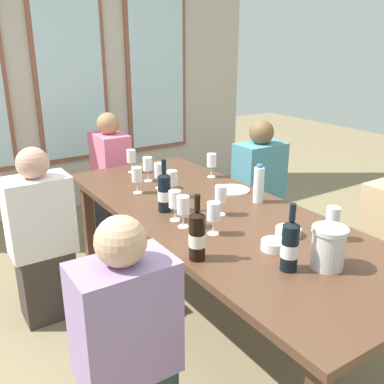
{
  "coord_description": "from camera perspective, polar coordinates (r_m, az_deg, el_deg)",
  "views": [
    {
      "loc": [
        -1.39,
        -1.87,
        1.69
      ],
      "look_at": [
        0.0,
        0.27,
        0.79
      ],
      "focal_mm": 40.72,
      "sensor_mm": 36.0,
      "label": 1
    }
  ],
  "objects": [
    {
      "name": "wine_glass_2",
      "position": [
        3.06,
        -5.83,
        3.6
      ],
      "size": [
        0.07,
        0.07,
        0.17
      ],
      "color": "white",
      "rests_on": "dining_table"
    },
    {
      "name": "wine_bottle_1",
      "position": [
        1.96,
        0.68,
        -5.66
      ],
      "size": [
        0.08,
        0.08,
        0.31
      ],
      "color": "black",
      "rests_on": "dining_table"
    },
    {
      "name": "wine_glass_5",
      "position": [
        2.83,
        -7.23,
        2.21
      ],
      "size": [
        0.07,
        0.07,
        0.17
      ],
      "color": "white",
      "rests_on": "dining_table"
    },
    {
      "name": "wine_glass_6",
      "position": [
        2.29,
        -1.17,
        -1.92
      ],
      "size": [
        0.07,
        0.07,
        0.17
      ],
      "color": "white",
      "rests_on": "dining_table"
    },
    {
      "name": "wine_bottle_2",
      "position": [
        1.92,
        12.71,
        -6.82
      ],
      "size": [
        0.08,
        0.08,
        0.31
      ],
      "color": "black",
      "rests_on": "dining_table"
    },
    {
      "name": "wine_glass_9",
      "position": [
        2.73,
        -2.63,
        1.64
      ],
      "size": [
        0.07,
        0.07,
        0.17
      ],
      "color": "white",
      "rests_on": "dining_table"
    },
    {
      "name": "wine_glass_7",
      "position": [
        3.29,
        -7.96,
        4.54
      ],
      "size": [
        0.07,
        0.07,
        0.17
      ],
      "color": "white",
      "rests_on": "dining_table"
    },
    {
      "name": "dining_table",
      "position": [
        2.55,
        3.29,
        -4.17
      ],
      "size": [
        0.96,
        2.44,
        0.74
      ],
      "color": "#4F3323",
      "rests_on": "ground"
    },
    {
      "name": "wine_glass_4",
      "position": [
        2.46,
        3.83,
        -0.44
      ],
      "size": [
        0.07,
        0.07,
        0.17
      ],
      "color": "white",
      "rests_on": "dining_table"
    },
    {
      "name": "tasting_bowl_0",
      "position": [
        2.28,
        12.49,
        -5.09
      ],
      "size": [
        0.13,
        0.13,
        0.04
      ],
      "primitive_type": "cylinder",
      "color": "white",
      "rests_on": "dining_table"
    },
    {
      "name": "wine_glass_10",
      "position": [
        2.25,
        17.98,
        -3.17
      ],
      "size": [
        0.07,
        0.07,
        0.17
      ],
      "color": "white",
      "rests_on": "dining_table"
    },
    {
      "name": "water_bottle",
      "position": [
        2.68,
        8.73,
        0.98
      ],
      "size": [
        0.06,
        0.06,
        0.24
      ],
      "color": "white",
      "rests_on": "dining_table"
    },
    {
      "name": "wine_glass_0",
      "position": [
        2.91,
        -4.29,
        2.79
      ],
      "size": [
        0.07,
        0.07,
        0.17
      ],
      "color": "white",
      "rests_on": "dining_table"
    },
    {
      "name": "back_wall_with_windows",
      "position": [
        4.57,
        -15.84,
        15.7
      ],
      "size": [
        4.16,
        0.1,
        2.9
      ],
      "color": "#BAB0A3",
      "rests_on": "ground"
    },
    {
      "name": "seated_person_0",
      "position": [
        2.83,
        -19.02,
        -6.0
      ],
      "size": [
        0.38,
        0.24,
        1.11
      ],
      "color": "#3A2F2C",
      "rests_on": "ground"
    },
    {
      "name": "wine_glass_1",
      "position": [
        2.21,
        2.84,
        -2.65
      ],
      "size": [
        0.07,
        0.07,
        0.17
      ],
      "color": "white",
      "rests_on": "dining_table"
    },
    {
      "name": "ground_plane",
      "position": [
        2.88,
        3.02,
        -16.52
      ],
      "size": [
        12.0,
        12.0,
        0.0
      ],
      "primitive_type": "plane",
      "color": "#806F50"
    },
    {
      "name": "seated_person_2",
      "position": [
        1.83,
        -8.47,
        -20.33
      ],
      "size": [
        0.38,
        0.24,
        1.11
      ],
      "color": "#273735",
      "rests_on": "ground"
    },
    {
      "name": "wine_glass_3",
      "position": [
        2.37,
        -2.26,
        -1.03
      ],
      "size": [
        0.07,
        0.07,
        0.17
      ],
      "color": "white",
      "rests_on": "dining_table"
    },
    {
      "name": "seated_person_1",
      "position": [
        3.53,
        8.68,
        -0.07
      ],
      "size": [
        0.38,
        0.24,
        1.11
      ],
      "color": "#322B35",
      "rests_on": "ground"
    },
    {
      "name": "white_plate_0",
      "position": [
        2.9,
        5.38,
        0.3
      ],
      "size": [
        0.22,
        0.22,
        0.01
      ],
      "primitive_type": "cylinder",
      "color": "white",
      "rests_on": "dining_table"
    },
    {
      "name": "tasting_bowl_1",
      "position": [
        2.12,
        10.61,
        -6.85
      ],
      "size": [
        0.12,
        0.12,
        0.05
      ],
      "primitive_type": "cylinder",
      "color": "white",
      "rests_on": "dining_table"
    },
    {
      "name": "metal_pitcher",
      "position": [
        1.99,
        17.42,
        -6.94
      ],
      "size": [
        0.16,
        0.16,
        0.19
      ],
      "color": "silver",
      "rests_on": "dining_table"
    },
    {
      "name": "seated_person_4",
      "position": [
        3.89,
        -10.5,
        1.67
      ],
      "size": [
        0.24,
        0.38,
        1.11
      ],
      "color": "#272231",
      "rests_on": "ground"
    },
    {
      "name": "wine_glass_8",
      "position": [
        3.14,
        2.58,
        4.1
      ],
      "size": [
        0.07,
        0.07,
        0.17
      ],
      "color": "white",
      "rests_on": "dining_table"
    },
    {
      "name": "wine_bottle_0",
      "position": [
        2.51,
        -3.65,
        0.02
      ],
      "size": [
        0.08,
        0.08,
        0.31
      ],
      "color": "black",
      "rests_on": "dining_table"
    }
  ]
}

